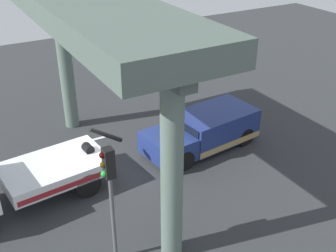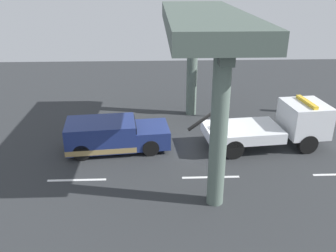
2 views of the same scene
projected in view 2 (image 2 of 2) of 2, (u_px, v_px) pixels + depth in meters
name	position (u px, v px, depth m)	size (l,w,h in m)	color
ground_plane	(202.00, 148.00, 19.03)	(60.00, 40.00, 0.10)	#2D3033
lane_stripe_west	(77.00, 180.00, 16.04)	(2.60, 0.16, 0.01)	silver
lane_stripe_mid	(211.00, 177.00, 16.26)	(2.60, 0.16, 0.01)	silver
tow_truck_white	(278.00, 125.00, 18.75)	(7.34, 2.99, 2.46)	white
towed_van_green	(113.00, 135.00, 18.52)	(5.39, 2.69, 1.58)	navy
overpass_structure	(204.00, 31.00, 16.62)	(3.60, 11.74, 6.88)	#596B60
traffic_light_near	(220.00, 72.00, 21.83)	(0.39, 0.32, 3.96)	#515456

